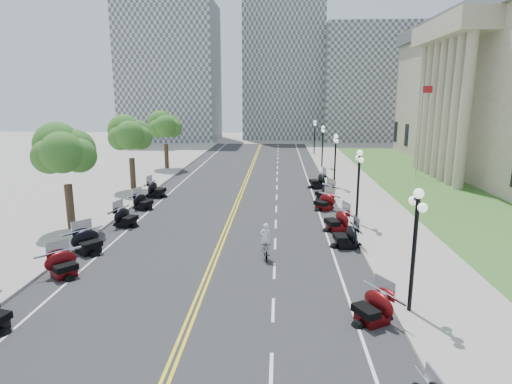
{
  "coord_description": "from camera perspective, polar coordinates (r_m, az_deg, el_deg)",
  "views": [
    {
      "loc": [
        3.36,
        -23.87,
        8.42
      ],
      "look_at": [
        1.8,
        4.97,
        2.0
      ],
      "focal_mm": 30.0,
      "sensor_mm": 36.0,
      "label": 1
    }
  ],
  "objects": [
    {
      "name": "lane_dash_6",
      "position": [
        25.31,
        2.57,
        -6.89
      ],
      "size": [
        0.12,
        2.0,
        0.0
      ],
      "primitive_type": "cube",
      "color": "white",
      "rests_on": "road"
    },
    {
      "name": "street_lamp_5",
      "position": [
        64.35,
        7.81,
        7.23
      ],
      "size": [
        0.5,
        1.2,
        4.9
      ],
      "primitive_type": null,
      "color": "black",
      "rests_on": "sidewalk_north"
    },
    {
      "name": "motorcycle_s_4",
      "position": [
        22.65,
        -24.34,
        -8.63
      ],
      "size": [
        2.72,
        2.72,
        1.35
      ],
      "primitive_type": null,
      "rotation": [
        0.0,
        0.0,
        0.83
      ],
      "color": "#590A0C",
      "rests_on": "road"
    },
    {
      "name": "lane_dash_3",
      "position": [
        14.55,
        2.04,
        -22.79
      ],
      "size": [
        0.12,
        2.0,
        0.0
      ],
      "primitive_type": "cube",
      "color": "white",
      "rests_on": "road"
    },
    {
      "name": "ground",
      "position": [
        25.53,
        -4.68,
        -6.77
      ],
      "size": [
        160.0,
        160.0,
        0.0
      ],
      "primitive_type": "plane",
      "color": "gray"
    },
    {
      "name": "lane_dash_5",
      "position": [
        21.58,
        2.46,
        -10.42
      ],
      "size": [
        0.12,
        2.0,
        0.0
      ],
      "primitive_type": "cube",
      "color": "white",
      "rests_on": "road"
    },
    {
      "name": "motorcycle_n_7",
      "position": [
        32.96,
        9.08,
        -1.2
      ],
      "size": [
        2.76,
        2.76,
        1.38
      ],
      "primitive_type": null,
      "rotation": [
        0.0,
        0.0,
        -0.9
      ],
      "color": "#590A0C",
      "rests_on": "road"
    },
    {
      "name": "edge_line_north",
      "position": [
        35.03,
        7.98,
        -1.48
      ],
      "size": [
        0.12,
        90.0,
        0.0
      ],
      "primitive_type": "cube",
      "color": "white",
      "rests_on": "road"
    },
    {
      "name": "tree_3",
      "position": [
        40.33,
        -16.39,
        6.81
      ],
      "size": [
        4.8,
        4.8,
        9.2
      ],
      "primitive_type": null,
      "color": "#235619",
      "rests_on": "sidewalk_south"
    },
    {
      "name": "centerline_yellow_a",
      "position": [
        35.07,
        -2.7,
        -1.35
      ],
      "size": [
        0.12,
        90.0,
        0.0
      ],
      "primitive_type": "cube",
      "color": "yellow",
      "rests_on": "road"
    },
    {
      "name": "street_lamp_2",
      "position": [
        28.95,
        13.45,
        0.58
      ],
      "size": [
        0.5,
        1.2,
        4.9
      ],
      "primitive_type": null,
      "color": "black",
      "rests_on": "sidewalk_north"
    },
    {
      "name": "street_lamp_1",
      "position": [
        17.7,
        20.3,
        -7.49
      ],
      "size": [
        0.5,
        1.2,
        4.9
      ],
      "primitive_type": null,
      "color": "black",
      "rests_on": "sidewalk_north"
    },
    {
      "name": "bicycle",
      "position": [
        22.85,
        1.28,
        -7.76
      ],
      "size": [
        0.66,
        1.7,
        0.99
      ],
      "primitive_type": "imported",
      "rotation": [
        0.0,
        0.0,
        0.12
      ],
      "color": "#A51414",
      "rests_on": "road"
    },
    {
      "name": "motorcycle_s_8",
      "position": [
        37.62,
        -13.15,
        0.44
      ],
      "size": [
        2.39,
        2.39,
        1.51
      ],
      "primitive_type": null,
      "rotation": [
        0.0,
        0.0,
        1.45
      ],
      "color": "black",
      "rests_on": "road"
    },
    {
      "name": "motorcycle_n_5",
      "position": [
        25.05,
        11.93,
        -5.66
      ],
      "size": [
        2.28,
        2.28,
        1.44
      ],
      "primitive_type": null,
      "rotation": [
        0.0,
        0.0,
        -1.45
      ],
      "color": "black",
      "rests_on": "road"
    },
    {
      "name": "lane_dash_11",
      "position": [
        44.67,
        2.83,
        1.67
      ],
      "size": [
        0.12,
        2.0,
        0.0
      ],
      "primitive_type": "cube",
      "color": "white",
      "rests_on": "road"
    },
    {
      "name": "edge_line_south",
      "position": [
        36.24,
        -12.63,
        -1.19
      ],
      "size": [
        0.12,
        90.0,
        0.0
      ],
      "primitive_type": "cube",
      "color": "white",
      "rests_on": "road"
    },
    {
      "name": "lane_dash_14",
      "position": [
        56.5,
        2.9,
        3.96
      ],
      "size": [
        0.12,
        2.0,
        0.0
      ],
      "primitive_type": "cube",
      "color": "white",
      "rests_on": "road"
    },
    {
      "name": "motorcycle_s_7",
      "position": [
        33.81,
        -14.84,
        -1.15
      ],
      "size": [
        2.48,
        2.48,
        1.33
      ],
      "primitive_type": null,
      "rotation": [
        0.0,
        0.0,
        1.18
      ],
      "color": "black",
      "rests_on": "road"
    },
    {
      "name": "distant_block_b",
      "position": [
        92.11,
        3.63,
        16.61
      ],
      "size": [
        16.0,
        12.0,
        30.0
      ],
      "primitive_type": "cube",
      "color": "gray",
      "rests_on": "ground"
    },
    {
      "name": "lawn",
      "position": [
        44.98,
        21.36,
        0.94
      ],
      "size": [
        9.0,
        60.0,
        0.1
      ],
      "primitive_type": "cube",
      "color": "#356023",
      "rests_on": "ground"
    },
    {
      "name": "street_lamp_3",
      "position": [
        40.63,
        10.49,
        4.09
      ],
      "size": [
        0.5,
        1.2,
        4.9
      ],
      "primitive_type": null,
      "color": "black",
      "rests_on": "sidewalk_north"
    },
    {
      "name": "lane_dash_9",
      "position": [
        36.84,
        2.76,
        -0.67
      ],
      "size": [
        0.12,
        2.0,
        0.0
      ],
      "primitive_type": "cube",
      "color": "white",
      "rests_on": "road"
    },
    {
      "name": "street_lamp_4",
      "position": [
        52.46,
        8.85,
        6.02
      ],
      "size": [
        0.5,
        1.2,
        4.9
      ],
      "primitive_type": null,
      "color": "black",
      "rests_on": "sidewalk_north"
    },
    {
      "name": "lane_dash_7",
      "position": [
        29.11,
        2.65,
        -4.27
      ],
      "size": [
        0.12,
        2.0,
        0.0
      ],
      "primitive_type": "cube",
      "color": "white",
      "rests_on": "road"
    },
    {
      "name": "sidewalk_south",
      "position": [
        37.54,
        -18.67,
        -0.98
      ],
      "size": [
        5.0,
        90.0,
        0.15
      ],
      "primitive_type": "cube",
      "color": "#9E9991",
      "rests_on": "ground"
    },
    {
      "name": "lane_dash_15",
      "position": [
        60.46,
        2.92,
        4.52
      ],
      "size": [
        0.12,
        2.0,
        0.0
      ],
      "primitive_type": "cube",
      "color": "white",
      "rests_on": "road"
    },
    {
      "name": "motorcycle_n_8",
      "position": [
        35.96,
        9.21,
        0.01
      ],
      "size": [
        2.84,
        2.84,
        1.45
      ],
      "primitive_type": null,
      "rotation": [
        0.0,
        0.0,
        -1.04
      ],
      "color": "black",
      "rests_on": "road"
    },
    {
      "name": "lane_dash_17",
      "position": [
        68.39,
        2.95,
        5.46
      ],
      "size": [
        0.12,
        2.0,
        0.0
      ],
      "primitive_type": "cube",
      "color": "white",
      "rests_on": "road"
    },
    {
      "name": "road",
      "position": [
        35.06,
        -2.5,
        -1.37
      ],
      "size": [
        16.0,
        90.0,
        0.01
      ],
      "primitive_type": "cube",
      "color": "#333335",
      "rests_on": "ground"
    },
    {
      "name": "motorcycle_n_6",
      "position": [
        27.96,
        10.79,
        -3.63
      ],
      "size": [
        2.66,
        2.66,
        1.49
      ],
      "primitive_type": null,
      "rotation": [
        0.0,
        0.0,
        -1.27
      ],
      "color": "#590A0C",
      "rests_on": "road"
    },
    {
      "name": "lane_dash_13",
      "position": [
        52.55,
        2.88,
        3.31
      ],
      "size": [
        0.12,
        2.0,
        0.0
      ],
      "primitive_type": "cube",
      "color": "white",
      "rests_on": "road"
    },
    {
      "name": "lane_dash_18",
      "position": [
        72.36,
        2.96,
        5.85
      ],
      "size": [
        0.12,
        2.0,
        0.0
      ],
      "primitive_type": "cube",
      "color": "white",
      "rests_on": "road"
    },
    {
      "name": "distant_block_c",
      "position": [
        90.84,
        15.38,
        13.73
      ],
      "size": [
        20.0,
        14.0,
        22.0
      ],
      "primitive_type": "cube",
      "color": "gray",
      "rests_on": "ground"
    },
    {
      "name": "lane_dash_4",
      "position": [
        17.96,
        2.3,
        -15.4
      ],
      "size": [
        0.12,
        2.0,
        0.0
      ],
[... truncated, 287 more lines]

